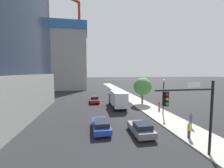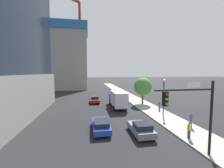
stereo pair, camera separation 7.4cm
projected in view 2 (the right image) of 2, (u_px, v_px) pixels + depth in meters
The scene contains 12 objects.
sidewalk at pixel (148, 107), 27.33m from camera, with size 4.20×120.00×0.15m, color #9E9B93.
construction_building at pixel (71, 54), 58.35m from camera, with size 13.35×19.22×33.41m.
traffic_light_pole at pixel (192, 106), 10.84m from camera, with size 4.88×0.48×5.96m.
street_lamp at pixel (164, 91), 22.37m from camera, with size 0.44×0.44×5.53m.
street_tree at pixel (143, 87), 30.04m from camera, with size 3.70×3.70×5.50m.
car_gray at pixel (141, 128), 15.45m from camera, with size 1.93×4.04×1.41m.
car_blue at pixel (101, 125), 16.54m from camera, with size 1.90×4.75×1.34m.
car_red at pixel (95, 99), 32.08m from camera, with size 1.94×4.75×1.45m.
box_truck at pixel (118, 98), 27.43m from camera, with size 2.34×7.57×3.19m.
pedestrian_yellow_shirt at pixel (189, 130), 14.29m from camera, with size 0.34×0.34×1.63m.
pedestrian_blue_shirt at pixel (191, 120), 17.18m from camera, with size 0.34×0.34×1.73m.
pedestrian_red_shirt at pixel (159, 106), 24.94m from camera, with size 0.34×0.34×1.59m.
Camera 2 is at (-3.47, -5.39, 6.73)m, focal length 22.92 mm.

